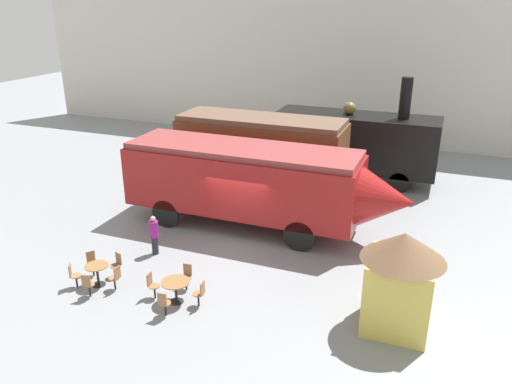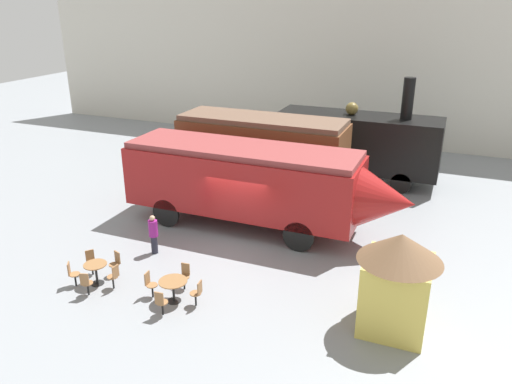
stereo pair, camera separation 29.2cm
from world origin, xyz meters
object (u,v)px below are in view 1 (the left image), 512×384
Objects in this scene: streamlined_locomotive at (259,181)px; cafe_table_near at (176,286)px; passenger_coach_wooden at (261,149)px; cafe_chair_0 at (187,275)px; ticket_kiosk at (401,276)px; cafe_table_mid at (97,270)px; visitor_person at (154,234)px; steam_locomotive at (356,141)px.

streamlined_locomotive is 12.85× the size of cafe_table_near.
passenger_coach_wooden is 9.01× the size of cafe_chair_0.
passenger_coach_wooden is 2.61× the size of ticket_kiosk.
cafe_table_mid is (-2.06, -9.71, -1.68)m from passenger_coach_wooden.
passenger_coach_wooden is 8.73× the size of cafe_table_near.
visitor_person reaches higher than cafe_table_near.
cafe_table_near is 1.18× the size of cafe_table_mid.
steam_locomotive is 14.75m from cafe_table_mid.
cafe_chair_0 is at bearing 17.48° from cafe_table_mid.
streamlined_locomotive reaches higher than ticket_kiosk.
streamlined_locomotive is 5.46m from cafe_chair_0.
cafe_table_mid is 2.98m from cafe_chair_0.
streamlined_locomotive is 3.85× the size of ticket_kiosk.
visitor_person is (-2.32, 2.49, 0.23)m from cafe_table_near.
cafe_table_near is 3.41m from visitor_person.
ticket_kiosk is (3.60, -12.16, -0.38)m from steam_locomotive.
steam_locomotive is 2.72× the size of ticket_kiosk.
ticket_kiosk is at bearing -48.71° from passenger_coach_wooden.
streamlined_locomotive is 7.76m from ticket_kiosk.
cafe_table_mid is at bearing -113.42° from steam_locomotive.
ticket_kiosk is at bearing -38.22° from streamlined_locomotive.
steam_locomotive is 12.69m from ticket_kiosk.
steam_locomotive reaches higher than cafe_table_mid.
ticket_kiosk reaches higher than cafe_table_near.
cafe_table_mid is 2.64m from visitor_person.
ticket_kiosk is at bearing 89.21° from cafe_chair_0.
streamlined_locomotive is 7.57× the size of visitor_person.
ticket_kiosk is (6.59, 0.41, 1.16)m from cafe_chair_0.
steam_locomotive is at bearing 64.31° from visitor_person.
passenger_coach_wooden is 3.84m from streamlined_locomotive.
cafe_table_near is at bearing 0.00° from cafe_chair_0.
cafe_table_near is 2.91m from cafe_table_mid.
cafe_chair_0 is at bearing -103.36° from steam_locomotive.
steam_locomotive reaches higher than streamlined_locomotive.
cafe_table_mid is at bearing -118.73° from streamlined_locomotive.
passenger_coach_wooden is 5.14× the size of visitor_person.
ticket_kiosk is (9.44, 1.31, 1.11)m from cafe_table_mid.
cafe_table_near is 0.59× the size of visitor_person.
visitor_person is (-5.25, -10.91, -1.23)m from steam_locomotive.
steam_locomotive is 13.79m from cafe_table_near.
steam_locomotive is at bearing 162.25° from cafe_chair_0.
passenger_coach_wooden reaches higher than cafe_table_near.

